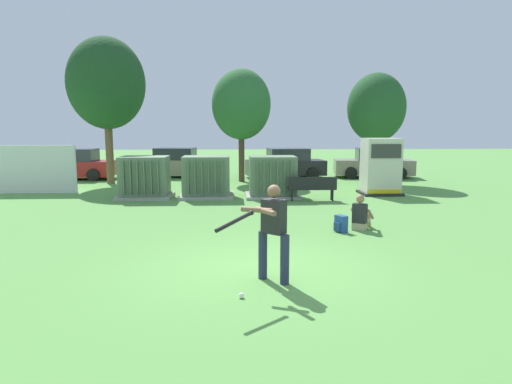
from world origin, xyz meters
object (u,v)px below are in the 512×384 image
(transformer_west, at_px, (145,178))
(parked_car_leftmost, at_px, (74,165))
(transformer_mid_west, at_px, (206,177))
(parked_car_rightmost, at_px, (374,164))
(transformer_mid_east, at_px, (272,177))
(parked_car_right_of_center, at_px, (286,164))
(park_bench, at_px, (312,187))
(backpack, at_px, (341,224))
(seated_spectator, at_px, (361,216))
(sports_ball, at_px, (241,295))
(parked_car_left_of_center, at_px, (174,163))
(generator_enclosure, at_px, (381,167))
(batter, at_px, (272,228))

(transformer_west, bearing_deg, parked_car_leftmost, 127.63)
(transformer_mid_west, distance_m, parked_car_rightmost, 11.02)
(transformer_mid_east, distance_m, parked_car_right_of_center, 6.76)
(park_bench, bearing_deg, backpack, -91.38)
(seated_spectator, xyz_separation_m, parked_car_leftmost, (-11.92, 12.35, 0.38))
(transformer_west, bearing_deg, seated_spectator, -40.19)
(transformer_west, height_order, sports_ball, transformer_west)
(transformer_mid_east, bearing_deg, parked_car_left_of_center, 122.98)
(parked_car_leftmost, height_order, parked_car_right_of_center, same)
(seated_spectator, relative_size, parked_car_right_of_center, 0.22)
(transformer_mid_west, xyz_separation_m, park_bench, (4.00, -1.12, -0.25))
(park_bench, relative_size, parked_car_left_of_center, 0.41)
(sports_ball, distance_m, parked_car_leftmost, 19.12)
(transformer_mid_west, xyz_separation_m, parked_car_right_of_center, (3.91, 6.51, -0.04))
(transformer_mid_east, bearing_deg, transformer_west, 178.79)
(sports_ball, xyz_separation_m, parked_car_left_of_center, (-3.47, 17.92, 0.71))
(parked_car_leftmost, bearing_deg, park_bench, -33.77)
(transformer_mid_east, xyz_separation_m, parked_car_right_of_center, (1.31, 6.63, -0.04))
(sports_ball, distance_m, parked_car_left_of_center, 18.26)
(generator_enclosure, bearing_deg, batter, -117.55)
(batter, height_order, parked_car_left_of_center, batter)
(transformer_west, relative_size, transformer_mid_west, 1.00)
(transformer_mid_west, bearing_deg, sports_ball, -83.53)
(backpack, distance_m, parked_car_rightmost, 13.65)
(park_bench, xyz_separation_m, sports_ball, (-2.81, -9.41, -0.49))
(parked_car_leftmost, bearing_deg, transformer_mid_west, -41.28)
(transformer_mid_east, xyz_separation_m, backpack, (1.29, -5.97, -0.57))
(transformer_mid_west, distance_m, parked_car_right_of_center, 7.59)
(backpack, xyz_separation_m, parked_car_rightmost, (4.92, 12.72, 0.54))
(transformer_mid_west, relative_size, parked_car_leftmost, 0.50)
(seated_spectator, bearing_deg, parked_car_leftmost, 133.99)
(parked_car_left_of_center, relative_size, parked_car_rightmost, 1.00)
(sports_ball, bearing_deg, transformer_west, 108.84)
(transformer_mid_east, relative_size, parked_car_rightmost, 0.48)
(parked_car_rightmost, bearing_deg, transformer_mid_west, -142.99)
(backpack, distance_m, parked_car_left_of_center, 14.83)
(generator_enclosure, distance_m, parked_car_right_of_center, 6.86)
(transformer_mid_west, height_order, backpack, transformer_mid_west)
(sports_ball, height_order, parked_car_rightmost, parked_car_rightmost)
(parked_car_left_of_center, bearing_deg, batter, -76.83)
(transformer_mid_west, bearing_deg, parked_car_right_of_center, 59.06)
(transformer_west, relative_size, seated_spectator, 2.18)
(transformer_mid_east, distance_m, batter, 9.72)
(parked_car_leftmost, distance_m, parked_car_right_of_center, 11.34)
(transformer_west, distance_m, generator_enclosure, 9.50)
(parked_car_rightmost, bearing_deg, transformer_mid_east, -132.60)
(parked_car_left_of_center, distance_m, parked_car_rightmost, 11.10)
(sports_ball, bearing_deg, parked_car_leftmost, 116.83)
(seated_spectator, xyz_separation_m, parked_car_left_of_center, (-6.77, 13.21, 0.38))
(park_bench, bearing_deg, parked_car_leftmost, 146.23)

